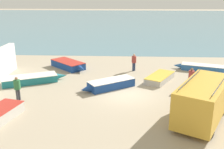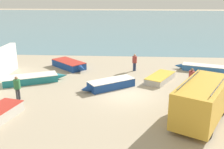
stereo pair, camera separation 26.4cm
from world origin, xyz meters
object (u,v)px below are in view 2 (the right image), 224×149
(fishing_rowboat_5, at_px, (70,65))
(fishing_rowboat_2, at_px, (201,68))
(parked_van, at_px, (202,100))
(fisherman_1, at_px, (135,61))
(fishing_rowboat_0, at_px, (32,79))
(fishing_rowboat_1, at_px, (109,84))
(fishing_rowboat_3, at_px, (161,78))
(fisherman_0, at_px, (17,86))
(fisherman_2, at_px, (192,77))

(fishing_rowboat_5, bearing_deg, fishing_rowboat_2, 42.85)
(parked_van, height_order, fisherman_1, parked_van)
(fishing_rowboat_0, relative_size, fishing_rowboat_1, 1.23)
(parked_van, distance_m, fishing_rowboat_0, 13.80)
(fishing_rowboat_0, xyz_separation_m, fishing_rowboat_5, (2.18, 4.49, 0.04))
(fishing_rowboat_3, height_order, fisherman_0, fisherman_0)
(fishing_rowboat_5, bearing_deg, fishing_rowboat_1, -8.18)
(fishing_rowboat_3, height_order, fisherman_1, fisherman_1)
(fishing_rowboat_3, distance_m, fisherman_1, 3.61)
(fisherman_0, relative_size, fisherman_1, 1.04)
(fishing_rowboat_5, distance_m, fisherman_2, 11.98)
(fishing_rowboat_0, distance_m, fishing_rowboat_3, 10.87)
(fishing_rowboat_0, relative_size, fisherman_0, 3.05)
(fishing_rowboat_0, bearing_deg, parked_van, -51.69)
(fishing_rowboat_1, xyz_separation_m, fishing_rowboat_5, (-4.37, 5.54, 0.00))
(fishing_rowboat_0, bearing_deg, fisherman_0, -110.07)
(fishing_rowboat_5, height_order, fisherman_0, fisherman_0)
(parked_van, height_order, fishing_rowboat_2, parked_van)
(fishing_rowboat_5, relative_size, fisherman_1, 2.45)
(fishing_rowboat_2, distance_m, fishing_rowboat_5, 12.90)
(parked_van, xyz_separation_m, fisherman_2, (0.62, 5.38, -0.29))
(parked_van, relative_size, fisherman_1, 3.36)
(fishing_rowboat_5, xyz_separation_m, fisherman_0, (-1.85, -8.24, 0.69))
(fishing_rowboat_5, bearing_deg, fisherman_1, 38.07)
(fisherman_1, bearing_deg, fishing_rowboat_3, 9.33)
(parked_van, xyz_separation_m, fishing_rowboat_2, (2.77, 10.49, -1.01))
(fishing_rowboat_0, distance_m, fisherman_1, 9.48)
(fishing_rowboat_0, height_order, fishing_rowboat_1, fishing_rowboat_1)
(fishing_rowboat_2, bearing_deg, fishing_rowboat_5, 17.48)
(parked_van, height_order, fishing_rowboat_3, parked_van)
(fisherman_0, bearing_deg, fishing_rowboat_0, 125.19)
(fisherman_0, bearing_deg, fishing_rowboat_3, 54.98)
(fishing_rowboat_3, bearing_deg, fisherman_2, -102.60)
(fishing_rowboat_2, distance_m, fishing_rowboat_3, 5.35)
(fishing_rowboat_2, relative_size, fisherman_0, 2.76)
(fisherman_2, bearing_deg, fishing_rowboat_1, 177.84)
(parked_van, bearing_deg, fishing_rowboat_5, 72.99)
(fishing_rowboat_1, height_order, fisherman_1, fisherman_1)
(fishing_rowboat_1, distance_m, fisherman_0, 6.82)
(fishing_rowboat_3, bearing_deg, fishing_rowboat_2, -23.78)
(fishing_rowboat_3, relative_size, fisherman_1, 2.47)
(fishing_rowboat_5, relative_size, fisherman_0, 2.36)
(fisherman_1, bearing_deg, fishing_rowboat_1, -51.82)
(fishing_rowboat_2, height_order, fisherman_2, fisherman_2)
(parked_van, height_order, fishing_rowboat_5, parked_van)
(fishing_rowboat_0, bearing_deg, fisherman_2, -28.55)
(fishing_rowboat_0, height_order, fisherman_0, fisherman_0)
(parked_van, bearing_deg, fishing_rowboat_3, 41.07)
(fishing_rowboat_0, bearing_deg, fishing_rowboat_2, -9.09)
(fishing_rowboat_0, xyz_separation_m, fisherman_1, (8.62, 3.87, 0.69))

